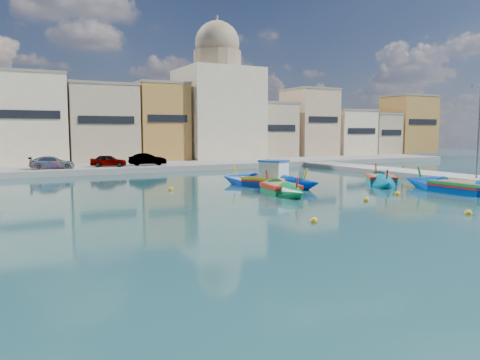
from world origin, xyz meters
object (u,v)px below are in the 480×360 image
object	(u,v)px
luzzu_blue_cabin	(269,182)
luzzu_cyan_mid	(381,181)
quay_street_lamp	(478,131)
church_block	(218,101)
luzzu_green	(281,190)
luzzu_blue_south	(461,189)

from	to	relation	value
luzzu_blue_cabin	luzzu_cyan_mid	bearing A→B (deg)	-15.90
quay_street_lamp	luzzu_cyan_mid	bearing A→B (deg)	151.77
church_block	quay_street_lamp	world-z (taller)	church_block
luzzu_cyan_mid	luzzu_green	bearing A→B (deg)	-174.05
quay_street_lamp	luzzu_green	bearing A→B (deg)	171.47
luzzu_blue_cabin	luzzu_green	size ratio (longest dim) A/B	1.15
quay_street_lamp	luzzu_blue_south	bearing A→B (deg)	-152.42
luzzu_green	luzzu_blue_cabin	bearing A→B (deg)	71.82
luzzu_cyan_mid	quay_street_lamp	bearing A→B (deg)	-28.23
quay_street_lamp	luzzu_blue_cabin	world-z (taller)	quay_street_lamp
luzzu_blue_cabin	luzzu_blue_south	world-z (taller)	luzzu_blue_cabin
church_block	luzzu_green	distance (m)	33.87
church_block	luzzu_blue_south	xyz separation A→B (m)	(1.79, -36.95, -8.11)
church_block	quay_street_lamp	bearing A→B (deg)	-77.65
quay_street_lamp	luzzu_green	distance (m)	17.73
church_block	quay_street_lamp	distance (m)	35.04
luzzu_green	quay_street_lamp	bearing A→B (deg)	-8.53
church_block	luzzu_cyan_mid	distance (m)	31.45
luzzu_cyan_mid	church_block	bearing A→B (deg)	91.28
church_block	luzzu_blue_south	distance (m)	37.88
luzzu_blue_cabin	quay_street_lamp	bearing A→B (deg)	-21.42
quay_street_lamp	church_block	bearing A→B (deg)	102.35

